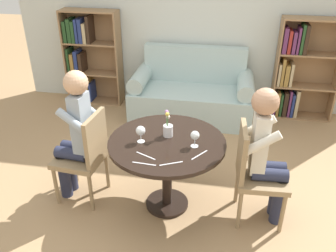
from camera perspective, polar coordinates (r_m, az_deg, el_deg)
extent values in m
plane|color=tan|center=(3.47, -0.15, -12.42)|extent=(16.00, 16.00, 0.00)
cube|color=silver|center=(5.03, 4.87, 17.85)|extent=(5.20, 0.05, 2.70)
cylinder|color=black|center=(3.06, -0.17, -2.70)|extent=(1.02, 1.02, 0.03)
cylinder|color=black|center=(3.25, -0.16, -7.78)|extent=(0.09, 0.09, 0.64)
cylinder|color=black|center=(3.46, -0.15, -12.24)|extent=(0.40, 0.40, 0.03)
cube|color=#A8C1C1|center=(4.92, 3.76, 3.69)|extent=(1.63, 0.80, 0.42)
cube|color=#A8C1C1|center=(5.05, 4.37, 9.94)|extent=(1.41, 0.16, 0.50)
cylinder|color=#A8C1C1|center=(4.92, -4.39, 7.69)|extent=(0.22, 0.72, 0.22)
cylinder|color=#A8C1C1|center=(4.78, 12.36, 6.46)|extent=(0.22, 0.72, 0.22)
cube|color=#93704C|center=(5.48, -11.43, 11.05)|extent=(0.81, 0.02, 1.36)
cube|color=#93704C|center=(5.52, -15.78, 10.68)|extent=(0.02, 0.28, 1.36)
cube|color=#93704C|center=(5.24, -7.84, 10.53)|extent=(0.02, 0.28, 1.36)
cube|color=#93704C|center=(5.60, -11.24, 4.14)|extent=(0.76, 0.28, 0.02)
cube|color=#93704C|center=(5.44, -11.68, 8.40)|extent=(0.76, 0.28, 0.02)
cube|color=#93704C|center=(5.31, -12.16, 12.91)|extent=(0.76, 0.28, 0.02)
cube|color=#93704C|center=(5.21, -12.67, 17.61)|extent=(0.76, 0.28, 0.02)
cube|color=#332319|center=(5.66, -14.71, 5.99)|extent=(0.05, 0.23, 0.34)
cube|color=maroon|center=(5.63, -14.18, 5.93)|extent=(0.05, 0.23, 0.34)
cube|color=#332319|center=(5.61, -13.61, 5.92)|extent=(0.05, 0.23, 0.34)
cube|color=navy|center=(5.60, -13.06, 5.62)|extent=(0.05, 0.23, 0.28)
cube|color=olive|center=(5.56, -12.53, 5.95)|extent=(0.05, 0.23, 0.36)
cube|color=navy|center=(5.56, -12.01, 5.57)|extent=(0.03, 0.23, 0.28)
cube|color=#234723|center=(5.51, -15.35, 10.31)|extent=(0.03, 0.23, 0.35)
cube|color=olive|center=(5.50, -14.77, 9.93)|extent=(0.05, 0.23, 0.28)
cube|color=navy|center=(5.47, -14.18, 10.13)|extent=(0.05, 0.23, 0.32)
cube|color=#332319|center=(5.45, -13.55, 9.95)|extent=(0.05, 0.23, 0.29)
cube|color=#234723|center=(5.40, -15.84, 14.48)|extent=(0.05, 0.23, 0.29)
cube|color=#234723|center=(5.37, -15.22, 14.67)|extent=(0.05, 0.23, 0.33)
cube|color=#234723|center=(5.35, -14.64, 14.53)|extent=(0.05, 0.23, 0.30)
cube|color=navy|center=(5.32, -14.14, 14.69)|extent=(0.04, 0.23, 0.33)
cube|color=navy|center=(5.30, -13.56, 14.73)|extent=(0.05, 0.23, 0.33)
cube|color=tan|center=(5.28, -12.93, 14.43)|extent=(0.05, 0.23, 0.27)
cube|color=#332319|center=(5.25, -12.38, 14.96)|extent=(0.04, 0.23, 0.37)
cube|color=#93704C|center=(5.22, 21.12, 8.81)|extent=(0.81, 0.02, 1.36)
cube|color=#93704C|center=(5.04, 16.93, 8.81)|extent=(0.02, 0.28, 1.36)
cube|color=#93704C|center=(5.35, 20.10, 1.64)|extent=(0.76, 0.28, 0.02)
cube|color=#93704C|center=(5.17, 20.91, 6.03)|extent=(0.76, 0.28, 0.02)
cube|color=#93704C|center=(5.03, 21.79, 10.69)|extent=(0.76, 0.28, 0.02)
cube|color=#93704C|center=(4.93, 22.74, 15.57)|extent=(0.76, 0.28, 0.02)
cube|color=#602D5B|center=(5.22, 16.63, 3.48)|extent=(0.04, 0.23, 0.29)
cube|color=olive|center=(5.21, 17.16, 3.70)|extent=(0.03, 0.23, 0.34)
cube|color=#234723|center=(5.22, 17.60, 3.55)|extent=(0.03, 0.23, 0.32)
cube|color=#332319|center=(5.23, 18.21, 3.62)|extent=(0.05, 0.23, 0.35)
cube|color=#602D5B|center=(5.23, 18.83, 3.69)|extent=(0.03, 0.23, 0.37)
cube|color=navy|center=(5.25, 19.24, 3.42)|extent=(0.04, 0.23, 0.33)
cube|color=tan|center=(5.24, 19.84, 3.66)|extent=(0.04, 0.23, 0.39)
cube|color=tan|center=(5.05, 17.33, 8.08)|extent=(0.03, 0.23, 0.30)
cube|color=olive|center=(5.05, 17.87, 8.43)|extent=(0.04, 0.23, 0.37)
cube|color=olive|center=(5.07, 18.44, 7.91)|extent=(0.05, 0.23, 0.29)
cube|color=tan|center=(5.08, 19.09, 7.95)|extent=(0.04, 0.23, 0.31)
cube|color=#602D5B|center=(4.93, 18.21, 13.03)|extent=(0.05, 0.23, 0.32)
cube|color=maroon|center=(4.94, 18.86, 12.79)|extent=(0.04, 0.23, 0.29)
cube|color=#602D5B|center=(4.95, 19.50, 12.64)|extent=(0.04, 0.23, 0.28)
cube|color=#602D5B|center=(4.95, 20.12, 12.86)|extent=(0.03, 0.23, 0.33)
cube|color=#234723|center=(4.95, 20.66, 13.01)|extent=(0.03, 0.23, 0.37)
cube|color=#332319|center=(4.96, 21.18, 12.92)|extent=(0.04, 0.23, 0.37)
cylinder|color=#937A56|center=(3.76, -14.72, -6.06)|extent=(0.04, 0.04, 0.40)
cylinder|color=#937A56|center=(3.52, -17.51, -9.18)|extent=(0.04, 0.04, 0.40)
cylinder|color=#937A56|center=(3.61, -9.73, -7.04)|extent=(0.04, 0.04, 0.40)
cylinder|color=#937A56|center=(3.36, -12.25, -10.41)|extent=(0.04, 0.04, 0.40)
cube|color=#937A56|center=(3.43, -13.98, -5.08)|extent=(0.46, 0.46, 0.05)
cube|color=#937A56|center=(3.22, -11.52, -1.93)|extent=(0.07, 0.38, 0.45)
cylinder|color=#937A56|center=(3.22, 17.87, -13.24)|extent=(0.04, 0.04, 0.40)
cylinder|color=#937A56|center=(3.49, 16.94, -9.37)|extent=(0.04, 0.04, 0.40)
cylinder|color=#937A56|center=(3.16, 11.38, -13.12)|extent=(0.04, 0.04, 0.40)
cylinder|color=#937A56|center=(3.44, 11.02, -9.18)|extent=(0.04, 0.04, 0.40)
cube|color=#937A56|center=(3.19, 14.79, -8.04)|extent=(0.45, 0.45, 0.05)
cube|color=#937A56|center=(3.02, 11.81, -4.09)|extent=(0.06, 0.38, 0.45)
cylinder|color=#282D47|center=(3.65, -15.40, -6.78)|extent=(0.11, 0.11, 0.45)
cylinder|color=#282D47|center=(3.58, -16.25, -7.74)|extent=(0.11, 0.11, 0.45)
cylinder|color=#282D47|center=(3.45, -14.39, -3.39)|extent=(0.31, 0.14, 0.11)
cylinder|color=#282D47|center=(3.38, -15.27, -4.33)|extent=(0.31, 0.14, 0.11)
cube|color=#93A3B2|center=(3.22, -13.76, 0.25)|extent=(0.14, 0.21, 0.58)
cylinder|color=#93A3B2|center=(3.28, -12.86, 2.81)|extent=(0.29, 0.10, 0.23)
cylinder|color=#93A3B2|center=(3.07, -15.12, 0.68)|extent=(0.29, 0.10, 0.23)
sphere|color=tan|center=(3.06, -14.60, 6.73)|extent=(0.21, 0.21, 0.21)
cylinder|color=#282D47|center=(3.30, 17.26, -11.45)|extent=(0.11, 0.11, 0.45)
cylinder|color=#282D47|center=(3.38, 16.98, -10.26)|extent=(0.11, 0.11, 0.45)
cylinder|color=#282D47|center=(3.11, 15.99, -7.53)|extent=(0.31, 0.13, 0.11)
cylinder|color=#282D47|center=(3.20, 15.73, -6.37)|extent=(0.31, 0.13, 0.11)
cube|color=silver|center=(2.99, 14.46, -2.65)|extent=(0.13, 0.21, 0.53)
cylinder|color=silver|center=(2.84, 14.94, -2.68)|extent=(0.29, 0.09, 0.23)
cylinder|color=silver|center=(3.07, 14.37, -0.08)|extent=(0.29, 0.09, 0.23)
sphere|color=tan|center=(2.83, 15.36, 3.80)|extent=(0.21, 0.21, 0.21)
cylinder|color=white|center=(3.05, -4.35, -2.48)|extent=(0.06, 0.06, 0.00)
cylinder|color=white|center=(3.03, -4.37, -1.87)|extent=(0.01, 0.01, 0.07)
sphere|color=white|center=(3.00, -4.42, -0.75)|extent=(0.08, 0.08, 0.08)
sphere|color=beige|center=(3.01, -4.42, -0.92)|extent=(0.06, 0.06, 0.06)
cylinder|color=white|center=(2.99, 4.27, -3.23)|extent=(0.06, 0.06, 0.00)
cylinder|color=white|center=(2.97, 4.30, -2.61)|extent=(0.01, 0.01, 0.07)
sphere|color=white|center=(2.94, 4.34, -1.50)|extent=(0.08, 0.08, 0.08)
sphere|color=#E58E75|center=(2.94, 4.34, -1.66)|extent=(0.05, 0.05, 0.05)
cylinder|color=silver|center=(3.11, 0.01, -0.77)|extent=(0.09, 0.09, 0.10)
cylinder|color=#4C7A42|center=(3.04, -0.12, 0.91)|extent=(0.01, 0.01, 0.12)
sphere|color=#EACC4C|center=(3.01, -0.12, 1.92)|extent=(0.04, 0.04, 0.04)
cylinder|color=#4C7A42|center=(3.06, -0.01, 0.76)|extent=(0.01, 0.01, 0.08)
sphere|color=silver|center=(3.04, -0.01, 1.47)|extent=(0.04, 0.04, 0.04)
cylinder|color=#4C7A42|center=(3.06, -0.21, 1.21)|extent=(0.00, 0.01, 0.13)
sphere|color=#9E70B2|center=(3.03, -0.22, 2.29)|extent=(0.04, 0.04, 0.04)
cube|color=silver|center=(2.77, -3.84, -6.05)|extent=(0.19, 0.02, 0.00)
cube|color=silver|center=(2.86, -3.60, -4.77)|extent=(0.18, 0.09, 0.00)
cube|color=silver|center=(2.88, 5.07, -4.64)|extent=(0.12, 0.16, 0.00)
cube|color=silver|center=(2.77, 0.51, -6.04)|extent=(0.18, 0.09, 0.00)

